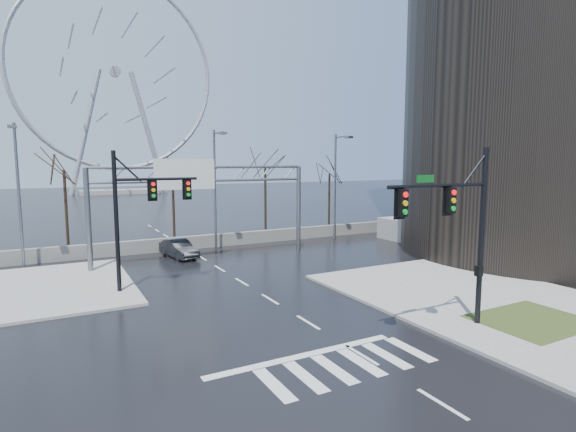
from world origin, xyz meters
TOP-DOWN VIEW (x-y plane):
  - ground at (0.00, 0.00)m, footprint 260.00×260.00m
  - sidewalk_right_ext at (10.00, 2.00)m, footprint 12.00×10.00m
  - sidewalk_far at (-11.00, 12.00)m, footprint 10.00×12.00m
  - grass_strip at (9.00, -5.00)m, footprint 5.00×4.00m
  - tower_podium at (29.00, 8.00)m, footprint 22.00×18.00m
  - barrier_wall at (0.00, 20.00)m, footprint 52.00×0.50m
  - signal_mast_near at (5.14, -4.04)m, footprint 5.52×0.41m
  - signal_mast_far at (-5.87, 8.96)m, footprint 4.72×0.41m
  - sign_gantry at (-0.38, 14.96)m, footprint 16.36×0.40m
  - streetlight_left at (-12.00, 18.16)m, footprint 0.50×2.55m
  - streetlight_mid at (2.00, 18.16)m, footprint 0.50×2.55m
  - streetlight_right at (14.00, 18.16)m, footprint 0.50×2.55m
  - tree_left at (-9.00, 23.50)m, footprint 3.75×3.75m
  - tree_center at (0.00, 24.50)m, footprint 3.25×3.25m
  - tree_right at (9.00, 23.50)m, footprint 3.90×3.90m
  - tree_far_right at (17.00, 24.00)m, footprint 3.40×3.40m
  - ferris_wheel at (5.00, 95.00)m, footprint 45.00×6.00m
  - car at (-1.53, 17.00)m, footprint 2.29×4.45m

SIDE VIEW (x-z plane):
  - ground at x=0.00m, z-range 0.00..0.00m
  - sidewalk_right_ext at x=10.00m, z-range 0.00..0.15m
  - sidewalk_far at x=-11.00m, z-range 0.00..0.15m
  - grass_strip at x=9.00m, z-range 0.14..0.17m
  - barrier_wall at x=0.00m, z-range 0.00..1.10m
  - car at x=-1.53m, z-range 0.00..1.40m
  - tower_podium at x=29.00m, z-range 0.00..2.00m
  - signal_mast_far at x=-5.87m, z-range 0.83..8.83m
  - signal_mast_near at x=5.14m, z-range 0.87..8.87m
  - tree_center at x=0.00m, z-range 1.92..8.42m
  - sign_gantry at x=-0.38m, z-range 1.38..8.98m
  - tree_far_right at x=17.00m, z-range 2.01..8.81m
  - streetlight_left at x=-12.00m, z-range 0.89..10.89m
  - streetlight_mid at x=2.00m, z-range 0.89..10.89m
  - streetlight_right at x=14.00m, z-range 0.89..10.89m
  - tree_left at x=-9.00m, z-range 2.23..9.73m
  - tree_right at x=9.00m, z-range 2.32..10.12m
  - ferris_wheel at x=5.00m, z-range 0.68..51.59m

